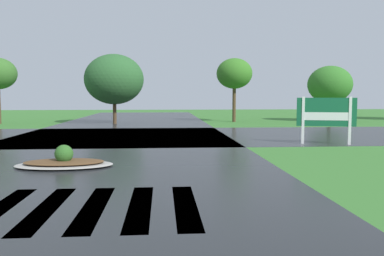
% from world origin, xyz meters
% --- Properties ---
extents(asphalt_roadway, '(11.54, 80.00, 0.01)m').
position_xyz_m(asphalt_roadway, '(0.00, 10.00, 0.00)').
color(asphalt_roadway, '#232628').
rests_on(asphalt_roadway, ground).
extents(asphalt_cross_road, '(90.00, 10.38, 0.01)m').
position_xyz_m(asphalt_cross_road, '(0.00, 19.36, 0.00)').
color(asphalt_cross_road, '#232628').
rests_on(asphalt_cross_road, ground).
extents(crosswalk_stripes, '(5.85, 3.27, 0.01)m').
position_xyz_m(crosswalk_stripes, '(0.00, 5.48, 0.00)').
color(crosswalk_stripes, white).
rests_on(crosswalk_stripes, ground).
extents(estate_billboard, '(2.51, 0.73, 2.14)m').
position_xyz_m(estate_billboard, '(9.58, 14.98, 1.36)').
color(estate_billboard, white).
rests_on(estate_billboard, ground).
extents(median_island, '(2.97, 1.65, 0.68)m').
position_xyz_m(median_island, '(-0.77, 10.09, 0.14)').
color(median_island, '#9E9B93').
rests_on(median_island, ground).
extents(background_treeline, '(48.85, 6.81, 6.44)m').
position_xyz_m(background_treeline, '(8.60, 30.19, 3.75)').
color(background_treeline, '#4C3823').
rests_on(background_treeline, ground).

